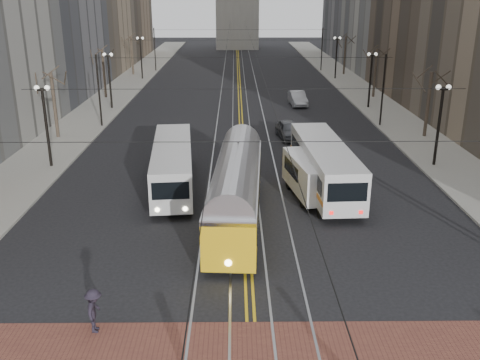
{
  "coord_description": "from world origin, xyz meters",
  "views": [
    {
      "loc": [
        -0.58,
        -18.37,
        11.94
      ],
      "look_at": [
        -0.34,
        6.78,
        3.0
      ],
      "focal_mm": 40.0,
      "sensor_mm": 36.0,
      "label": 1
    }
  ],
  "objects_px": {
    "sedan_grey": "(289,130)",
    "sedan_silver": "(298,98)",
    "cargo_van": "(311,178)",
    "rear_bus": "(324,167)",
    "streetcar": "(237,195)",
    "pedestrian_d": "(94,311)",
    "transit_bus": "(173,167)"
  },
  "relations": [
    {
      "from": "transit_bus",
      "to": "sedan_grey",
      "type": "distance_m",
      "value": 14.79
    },
    {
      "from": "sedan_silver",
      "to": "pedestrian_d",
      "type": "xyz_separation_m",
      "value": [
        -12.07,
        -41.38,
        0.13
      ]
    },
    {
      "from": "streetcar",
      "to": "rear_bus",
      "type": "bearing_deg",
      "value": 44.74
    },
    {
      "from": "sedan_grey",
      "to": "sedan_silver",
      "type": "distance_m",
      "value": 14.17
    },
    {
      "from": "streetcar",
      "to": "sedan_grey",
      "type": "distance_m",
      "value": 17.97
    },
    {
      "from": "transit_bus",
      "to": "rear_bus",
      "type": "distance_m",
      "value": 9.55
    },
    {
      "from": "transit_bus",
      "to": "streetcar",
      "type": "height_order",
      "value": "streetcar"
    },
    {
      "from": "sedan_silver",
      "to": "transit_bus",
      "type": "bearing_deg",
      "value": -116.89
    },
    {
      "from": "streetcar",
      "to": "rear_bus",
      "type": "height_order",
      "value": "streetcar"
    },
    {
      "from": "cargo_van",
      "to": "transit_bus",
      "type": "bearing_deg",
      "value": 158.83
    },
    {
      "from": "sedan_grey",
      "to": "sedan_silver",
      "type": "height_order",
      "value": "same"
    },
    {
      "from": "rear_bus",
      "to": "cargo_van",
      "type": "height_order",
      "value": "rear_bus"
    },
    {
      "from": "rear_bus",
      "to": "pedestrian_d",
      "type": "xyz_separation_m",
      "value": [
        -10.76,
        -14.84,
        -0.61
      ]
    },
    {
      "from": "sedan_grey",
      "to": "pedestrian_d",
      "type": "relative_size",
      "value": 2.54
    },
    {
      "from": "rear_bus",
      "to": "sedan_grey",
      "type": "bearing_deg",
      "value": 91.59
    },
    {
      "from": "streetcar",
      "to": "pedestrian_d",
      "type": "bearing_deg",
      "value": -114.24
    },
    {
      "from": "sedan_grey",
      "to": "pedestrian_d",
      "type": "height_order",
      "value": "pedestrian_d"
    },
    {
      "from": "cargo_van",
      "to": "sedan_grey",
      "type": "relative_size",
      "value": 1.26
    },
    {
      "from": "streetcar",
      "to": "pedestrian_d",
      "type": "distance_m",
      "value": 11.33
    },
    {
      "from": "rear_bus",
      "to": "sedan_silver",
      "type": "xyz_separation_m",
      "value": [
        1.32,
        26.53,
        -0.74
      ]
    },
    {
      "from": "transit_bus",
      "to": "sedan_silver",
      "type": "height_order",
      "value": "transit_bus"
    },
    {
      "from": "cargo_van",
      "to": "sedan_grey",
      "type": "distance_m",
      "value": 13.82
    },
    {
      "from": "cargo_van",
      "to": "sedan_grey",
      "type": "height_order",
      "value": "cargo_van"
    },
    {
      "from": "transit_bus",
      "to": "pedestrian_d",
      "type": "distance_m",
      "value": 15.4
    },
    {
      "from": "sedan_grey",
      "to": "sedan_silver",
      "type": "relative_size",
      "value": 0.97
    },
    {
      "from": "rear_bus",
      "to": "sedan_grey",
      "type": "distance_m",
      "value": 12.62
    },
    {
      "from": "transit_bus",
      "to": "sedan_silver",
      "type": "bearing_deg",
      "value": 62.21
    },
    {
      "from": "transit_bus",
      "to": "cargo_van",
      "type": "distance_m",
      "value": 8.72
    },
    {
      "from": "cargo_van",
      "to": "sedan_silver",
      "type": "bearing_deg",
      "value": 75.72
    },
    {
      "from": "rear_bus",
      "to": "transit_bus",
      "type": "bearing_deg",
      "value": 174.05
    },
    {
      "from": "cargo_van",
      "to": "streetcar",
      "type": "bearing_deg",
      "value": -151.13
    },
    {
      "from": "pedestrian_d",
      "to": "transit_bus",
      "type": "bearing_deg",
      "value": -7.88
    }
  ]
}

